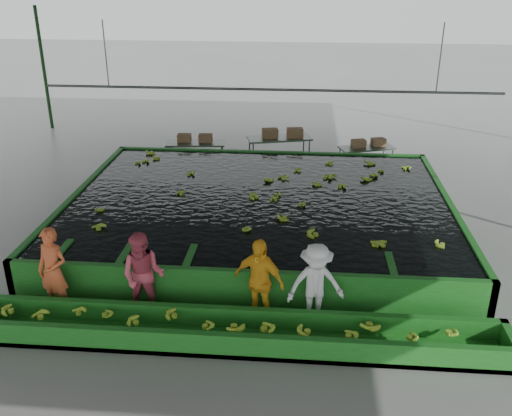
# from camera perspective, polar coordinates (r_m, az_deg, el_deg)

# --- Properties ---
(ground) EXTENTS (80.00, 80.00, 0.00)m
(ground) POSITION_cam_1_polar(r_m,az_deg,el_deg) (14.04, -0.18, -4.56)
(ground) COLOR slate
(ground) RESTS_ON ground
(shed_roof) EXTENTS (20.00, 22.00, 0.04)m
(shed_roof) POSITION_cam_1_polar(r_m,az_deg,el_deg) (12.50, -0.21, 16.12)
(shed_roof) COLOR slate
(shed_roof) RESTS_ON shed_posts
(shed_posts) EXTENTS (20.00, 22.00, 5.00)m
(shed_posts) POSITION_cam_1_polar(r_m,az_deg,el_deg) (13.06, -0.19, 5.17)
(shed_posts) COLOR black
(shed_posts) RESTS_ON ground
(flotation_tank) EXTENTS (10.00, 8.00, 0.90)m
(flotation_tank) POSITION_cam_1_polar(r_m,az_deg,el_deg) (15.19, 0.33, -0.41)
(flotation_tank) COLOR #1A651C
(flotation_tank) RESTS_ON ground
(tank_water) EXTENTS (9.70, 7.70, 0.00)m
(tank_water) POSITION_cam_1_polar(r_m,az_deg,el_deg) (15.04, 0.33, 0.99)
(tank_water) COLOR black
(tank_water) RESTS_ON flotation_tank
(sorting_trough) EXTENTS (10.00, 1.00, 0.50)m
(sorting_trough) POSITION_cam_1_polar(r_m,az_deg,el_deg) (10.87, -1.91, -12.29)
(sorting_trough) COLOR #1A651C
(sorting_trough) RESTS_ON ground
(cableway_rail) EXTENTS (0.08, 0.08, 14.00)m
(cableway_rail) POSITION_cam_1_polar(r_m,az_deg,el_deg) (17.75, 1.28, 11.76)
(cableway_rail) COLOR #59605B
(cableway_rail) RESTS_ON shed_roof
(rail_hanger_left) EXTENTS (0.04, 0.04, 2.00)m
(rail_hanger_left) POSITION_cam_1_polar(r_m,az_deg,el_deg) (18.58, -14.81, 14.68)
(rail_hanger_left) COLOR #59605B
(rail_hanger_left) RESTS_ON shed_roof
(rail_hanger_right) EXTENTS (0.04, 0.04, 2.00)m
(rail_hanger_right) POSITION_cam_1_polar(r_m,az_deg,el_deg) (17.97, 17.94, 14.06)
(rail_hanger_right) COLOR #59605B
(rail_hanger_right) RESTS_ON shed_roof
(worker_a) EXTENTS (0.76, 0.59, 1.83)m
(worker_a) POSITION_cam_1_polar(r_m,az_deg,el_deg) (12.14, -19.62, -5.94)
(worker_a) COLOR #DB5D31
(worker_a) RESTS_ON ground
(worker_b) EXTENTS (0.90, 0.71, 1.80)m
(worker_b) POSITION_cam_1_polar(r_m,az_deg,el_deg) (11.53, -11.20, -6.63)
(worker_b) COLOR #C7465B
(worker_b) RESTS_ON ground
(worker_c) EXTENTS (1.14, 0.80, 1.79)m
(worker_c) POSITION_cam_1_polar(r_m,az_deg,el_deg) (11.15, 0.29, -7.29)
(worker_c) COLOR yellow
(worker_c) RESTS_ON ground
(worker_d) EXTENTS (1.23, 0.86, 1.72)m
(worker_d) POSITION_cam_1_polar(r_m,az_deg,el_deg) (11.14, 5.98, -7.65)
(worker_d) COLOR silver
(worker_d) RESTS_ON ground
(packing_table_left) EXTENTS (2.08, 1.01, 0.91)m
(packing_table_left) POSITION_cam_1_polar(r_m,az_deg,el_deg) (19.84, -6.01, 5.30)
(packing_table_left) COLOR #59605B
(packing_table_left) RESTS_ON ground
(packing_table_mid) EXTENTS (2.34, 1.41, 0.99)m
(packing_table_mid) POSITION_cam_1_polar(r_m,az_deg,el_deg) (20.05, 2.32, 5.73)
(packing_table_mid) COLOR #59605B
(packing_table_mid) RESTS_ON ground
(packing_table_right) EXTENTS (1.96, 1.27, 0.83)m
(packing_table_right) POSITION_cam_1_polar(r_m,az_deg,el_deg) (19.84, 10.91, 4.87)
(packing_table_right) COLOR #59605B
(packing_table_right) RESTS_ON ground
(box_stack_left) EXTENTS (1.20, 0.40, 0.26)m
(box_stack_left) POSITION_cam_1_polar(r_m,az_deg,el_deg) (19.79, -6.11, 6.64)
(box_stack_left) COLOR brown
(box_stack_left) RESTS_ON packing_table_left
(box_stack_mid) EXTENTS (1.46, 0.62, 0.30)m
(box_stack_mid) POSITION_cam_1_polar(r_m,az_deg,el_deg) (19.90, 2.66, 7.09)
(box_stack_mid) COLOR brown
(box_stack_mid) RESTS_ON packing_table_mid
(box_stack_right) EXTENTS (1.22, 0.68, 0.25)m
(box_stack_right) POSITION_cam_1_polar(r_m,az_deg,el_deg) (19.80, 11.16, 6.07)
(box_stack_right) COLOR brown
(box_stack_right) RESTS_ON packing_table_right
(floating_bananas) EXTENTS (8.33, 5.68, 0.11)m
(floating_bananas) POSITION_cam_1_polar(r_m,az_deg,el_deg) (15.78, 0.56, 2.09)
(floating_bananas) COLOR #89B026
(floating_bananas) RESTS_ON tank_water
(trough_bananas) EXTENTS (9.07, 0.60, 0.12)m
(trough_bananas) POSITION_cam_1_polar(r_m,az_deg,el_deg) (10.78, -1.92, -11.65)
(trough_bananas) COLOR #89B026
(trough_bananas) RESTS_ON sorting_trough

